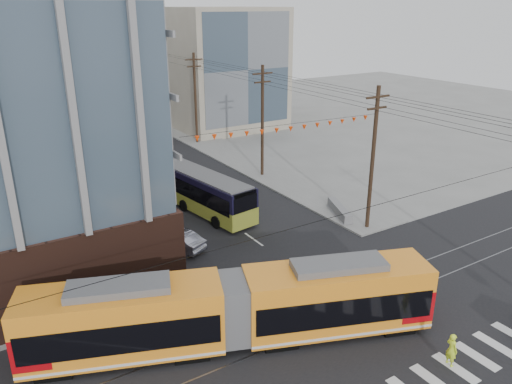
% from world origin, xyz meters
% --- Properties ---
extents(ground, '(160.00, 160.00, 0.00)m').
position_xyz_m(ground, '(0.00, 0.00, 0.00)').
color(ground, slate).
extents(bg_bldg_ne_near, '(14.00, 14.00, 16.00)m').
position_xyz_m(bg_bldg_ne_near, '(16.00, 48.00, 8.00)').
color(bg_bldg_ne_near, gray).
rests_on(bg_bldg_ne_near, ground).
extents(bg_bldg_ne_far, '(16.00, 16.00, 14.00)m').
position_xyz_m(bg_bldg_ne_far, '(18.00, 68.00, 7.00)').
color(bg_bldg_ne_far, '#8C99A5').
rests_on(bg_bldg_ne_far, ground).
extents(utility_pole_far, '(0.30, 0.30, 11.00)m').
position_xyz_m(utility_pole_far, '(8.50, 56.00, 5.50)').
color(utility_pole_far, black).
rests_on(utility_pole_far, ground).
extents(streetcar, '(20.18, 9.99, 3.95)m').
position_xyz_m(streetcar, '(-7.19, 4.36, 1.97)').
color(streetcar, orange).
rests_on(streetcar, ground).
extents(city_bus, '(4.41, 12.34, 3.42)m').
position_xyz_m(city_bus, '(-0.74, 21.40, 1.71)').
color(city_bus, black).
rests_on(city_bus, ground).
extents(parked_car_silver, '(3.04, 4.43, 1.38)m').
position_xyz_m(parked_car_silver, '(-5.35, 15.60, 0.69)').
color(parked_car_silver, gray).
rests_on(parked_car_silver, ground).
extents(parked_car_white, '(3.44, 5.57, 1.51)m').
position_xyz_m(parked_car_white, '(-5.12, 18.58, 0.75)').
color(parked_car_white, '#C0B5B8').
rests_on(parked_car_white, ground).
extents(parked_car_grey, '(2.17, 4.56, 1.26)m').
position_xyz_m(parked_car_grey, '(-4.92, 24.01, 0.63)').
color(parked_car_grey, slate).
rests_on(parked_car_grey, ground).
extents(pedestrian, '(0.50, 0.69, 1.74)m').
position_xyz_m(pedestrian, '(0.76, -2.65, 0.87)').
color(pedestrian, '#DEFF2E').
rests_on(pedestrian, ground).
extents(jersey_barrier, '(2.51, 4.36, 0.86)m').
position_xyz_m(jersey_barrier, '(8.30, 14.01, 0.43)').
color(jersey_barrier, slate).
rests_on(jersey_barrier, ground).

